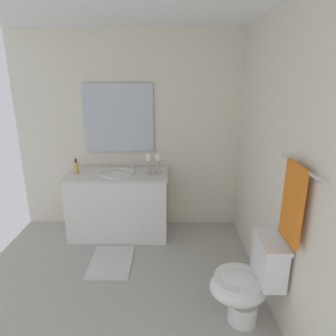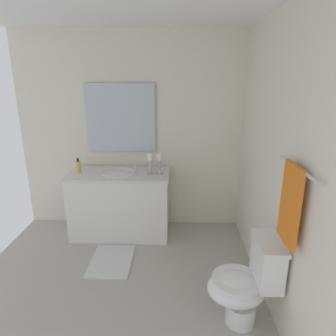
{
  "view_description": "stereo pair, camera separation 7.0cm",
  "coord_description": "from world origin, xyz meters",
  "px_view_note": "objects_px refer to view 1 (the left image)",
  "views": [
    {
      "loc": [
        2.32,
        0.51,
        1.92
      ],
      "look_at": [
        -0.43,
        0.49,
        1.07
      ],
      "focal_mm": 31.95,
      "sensor_mm": 36.0,
      "label": 1
    },
    {
      "loc": [
        2.32,
        0.58,
        1.92
      ],
      "look_at": [
        -0.43,
        0.49,
        1.07
      ],
      "focal_mm": 31.95,
      "sensor_mm": 36.0,
      "label": 2
    }
  ],
  "objects_px": {
    "candle_holder_short": "(149,163)",
    "soap_bottle": "(76,167)",
    "sink_basin": "(118,176)",
    "towel_bar": "(300,167)",
    "candle_holder_tall": "(158,163)",
    "bath_mat": "(111,262)",
    "towel_near_vanity": "(293,204)",
    "vanity_cabinet": "(119,204)",
    "mirror": "(119,118)",
    "toilet": "(247,283)"
  },
  "relations": [
    {
      "from": "vanity_cabinet",
      "to": "bath_mat",
      "type": "bearing_deg",
      "value": 0.0
    },
    {
      "from": "mirror",
      "to": "candle_holder_tall",
      "type": "distance_m",
      "value": 0.75
    },
    {
      "from": "soap_bottle",
      "to": "bath_mat",
      "type": "xyz_separation_m",
      "value": [
        0.62,
        0.48,
        -0.87
      ]
    },
    {
      "from": "candle_holder_short",
      "to": "soap_bottle",
      "type": "distance_m",
      "value": 0.87
    },
    {
      "from": "mirror",
      "to": "bath_mat",
      "type": "height_order",
      "value": "mirror"
    },
    {
      "from": "toilet",
      "to": "towel_bar",
      "type": "xyz_separation_m",
      "value": [
        0.15,
        0.22,
        1.0
      ]
    },
    {
      "from": "sink_basin",
      "to": "towel_bar",
      "type": "bearing_deg",
      "value": 43.13
    },
    {
      "from": "soap_bottle",
      "to": "bath_mat",
      "type": "distance_m",
      "value": 1.17
    },
    {
      "from": "mirror",
      "to": "bath_mat",
      "type": "bearing_deg",
      "value": 0.0
    },
    {
      "from": "vanity_cabinet",
      "to": "bath_mat",
      "type": "xyz_separation_m",
      "value": [
        0.62,
        0.0,
        -0.39
      ]
    },
    {
      "from": "vanity_cabinet",
      "to": "candle_holder_tall",
      "type": "height_order",
      "value": "candle_holder_tall"
    },
    {
      "from": "vanity_cabinet",
      "to": "candle_holder_short",
      "type": "relative_size",
      "value": 4.75
    },
    {
      "from": "vanity_cabinet",
      "to": "towel_bar",
      "type": "height_order",
      "value": "towel_bar"
    },
    {
      "from": "candle_holder_tall",
      "to": "candle_holder_short",
      "type": "distance_m",
      "value": 0.11
    },
    {
      "from": "sink_basin",
      "to": "towel_bar",
      "type": "xyz_separation_m",
      "value": [
        1.56,
        1.46,
        0.6
      ]
    },
    {
      "from": "towel_bar",
      "to": "bath_mat",
      "type": "distance_m",
      "value": 2.2
    },
    {
      "from": "sink_basin",
      "to": "candle_holder_tall",
      "type": "distance_m",
      "value": 0.52
    },
    {
      "from": "mirror",
      "to": "soap_bottle",
      "type": "height_order",
      "value": "mirror"
    },
    {
      "from": "mirror",
      "to": "candle_holder_short",
      "type": "distance_m",
      "value": 0.69
    },
    {
      "from": "bath_mat",
      "to": "vanity_cabinet",
      "type": "bearing_deg",
      "value": -180.0
    },
    {
      "from": "mirror",
      "to": "towel_near_vanity",
      "type": "relative_size",
      "value": 1.54
    },
    {
      "from": "bath_mat",
      "to": "towel_bar",
      "type": "bearing_deg",
      "value": 57.41
    },
    {
      "from": "soap_bottle",
      "to": "towel_bar",
      "type": "height_order",
      "value": "towel_bar"
    },
    {
      "from": "toilet",
      "to": "vanity_cabinet",
      "type": "bearing_deg",
      "value": -138.6
    },
    {
      "from": "towel_near_vanity",
      "to": "vanity_cabinet",
      "type": "bearing_deg",
      "value": -137.2
    },
    {
      "from": "vanity_cabinet",
      "to": "bath_mat",
      "type": "height_order",
      "value": "vanity_cabinet"
    },
    {
      "from": "soap_bottle",
      "to": "towel_near_vanity",
      "type": "xyz_separation_m",
      "value": [
        1.56,
        1.93,
        0.23
      ]
    },
    {
      "from": "candle_holder_tall",
      "to": "toilet",
      "type": "height_order",
      "value": "candle_holder_tall"
    },
    {
      "from": "sink_basin",
      "to": "candle_holder_tall",
      "type": "xyz_separation_m",
      "value": [
        0.02,
        0.49,
        0.17
      ]
    },
    {
      "from": "toilet",
      "to": "towel_near_vanity",
      "type": "height_order",
      "value": "towel_near_vanity"
    },
    {
      "from": "candle_holder_tall",
      "to": "towel_near_vanity",
      "type": "relative_size",
      "value": 0.46
    },
    {
      "from": "vanity_cabinet",
      "to": "candle_holder_tall",
      "type": "distance_m",
      "value": 0.72
    },
    {
      "from": "toilet",
      "to": "towel_near_vanity",
      "type": "xyz_separation_m",
      "value": [
        0.15,
        0.2,
        0.75
      ]
    },
    {
      "from": "soap_bottle",
      "to": "bath_mat",
      "type": "bearing_deg",
      "value": 37.81
    },
    {
      "from": "towel_bar",
      "to": "candle_holder_short",
      "type": "bearing_deg",
      "value": -144.78
    },
    {
      "from": "sink_basin",
      "to": "candle_holder_short",
      "type": "bearing_deg",
      "value": 85.48
    },
    {
      "from": "vanity_cabinet",
      "to": "mirror",
      "type": "height_order",
      "value": "mirror"
    },
    {
      "from": "towel_bar",
      "to": "mirror",
      "type": "bearing_deg",
      "value": -141.52
    },
    {
      "from": "sink_basin",
      "to": "mirror",
      "type": "xyz_separation_m",
      "value": [
        -0.28,
        -0.0,
        0.66
      ]
    },
    {
      "from": "soap_bottle",
      "to": "bath_mat",
      "type": "relative_size",
      "value": 0.3
    },
    {
      "from": "mirror",
      "to": "towel_bar",
      "type": "xyz_separation_m",
      "value": [
        1.84,
        1.46,
        -0.05
      ]
    },
    {
      "from": "candle_holder_tall",
      "to": "soap_bottle",
      "type": "relative_size",
      "value": 1.39
    },
    {
      "from": "candle_holder_short",
      "to": "candle_holder_tall",
      "type": "bearing_deg",
      "value": 95.43
    },
    {
      "from": "sink_basin",
      "to": "toilet",
      "type": "xyz_separation_m",
      "value": [
        1.41,
        1.24,
        -0.4
      ]
    },
    {
      "from": "candle_holder_short",
      "to": "soap_bottle",
      "type": "relative_size",
      "value": 1.42
    },
    {
      "from": "towel_near_vanity",
      "to": "mirror",
      "type": "bearing_deg",
      "value": -141.86
    },
    {
      "from": "bath_mat",
      "to": "towel_near_vanity",
      "type": "bearing_deg",
      "value": 57.09
    },
    {
      "from": "candle_holder_short",
      "to": "bath_mat",
      "type": "xyz_separation_m",
      "value": [
        0.59,
        -0.38,
        -0.93
      ]
    },
    {
      "from": "mirror",
      "to": "candle_holder_tall",
      "type": "relative_size",
      "value": 3.39
    },
    {
      "from": "vanity_cabinet",
      "to": "towel_bar",
      "type": "xyz_separation_m",
      "value": [
        1.56,
        1.46,
        0.96
      ]
    }
  ]
}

